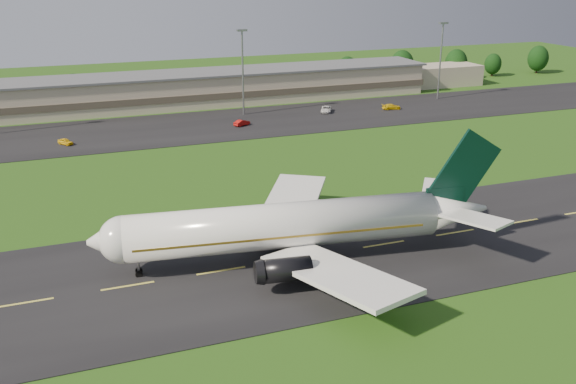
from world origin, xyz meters
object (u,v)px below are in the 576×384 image
object	(u,v)px
light_mast_centre	(243,62)
service_vehicle_b	(242,123)
terminal	(231,87)
service_vehicle_a	(65,142)
service_vehicle_c	(326,109)
airliner	(290,226)
service_vehicle_d	(391,107)
light_mast_east	(441,51)

from	to	relation	value
light_mast_centre	service_vehicle_b	distance (m)	16.62
terminal	service_vehicle_a	distance (m)	52.78
service_vehicle_c	airliner	bearing A→B (deg)	-89.73
terminal	service_vehicle_b	xyz separation A→B (m)	(-5.12, -27.10, -3.22)
terminal	service_vehicle_d	size ratio (longest dim) A/B	30.64
light_mast_centre	service_vehicle_c	xyz separation A→B (m)	(19.81, -4.81, -11.92)
airliner	service_vehicle_a	xyz separation A→B (m)	(-23.74, 66.31, -3.95)
service_vehicle_d	service_vehicle_c	bearing A→B (deg)	86.97
light_mast_centre	service_vehicle_b	world-z (taller)	light_mast_centre
light_mast_centre	light_mast_east	bearing A→B (deg)	0.00
service_vehicle_a	service_vehicle_c	world-z (taller)	service_vehicle_c
airliner	service_vehicle_d	distance (m)	90.87
airliner	service_vehicle_b	world-z (taller)	airliner
service_vehicle_c	service_vehicle_a	bearing A→B (deg)	-144.67
airliner	light_mast_east	distance (m)	108.80
terminal	service_vehicle_c	world-z (taller)	terminal
service_vehicle_a	service_vehicle_b	distance (m)	38.30
light_mast_east	service_vehicle_b	distance (m)	60.91
airliner	light_mast_centre	bearing A→B (deg)	84.93
light_mast_centre	service_vehicle_b	xyz separation A→B (m)	(-3.72, -10.92, -11.97)
terminal	service_vehicle_b	world-z (taller)	terminal
service_vehicle_a	service_vehicle_b	world-z (taller)	service_vehicle_b
airliner	service_vehicle_d	size ratio (longest dim) A/B	10.81
light_mast_centre	service_vehicle_d	bearing A→B (deg)	-11.84
service_vehicle_b	service_vehicle_d	xyz separation A→B (m)	(40.24, 3.26, 0.02)
light_mast_east	service_vehicle_b	size ratio (longest dim) A/B	5.00
service_vehicle_b	service_vehicle_c	xyz separation A→B (m)	(23.53, 6.10, 0.05)
terminal	light_mast_centre	size ratio (longest dim) A/B	7.13
terminal	service_vehicle_c	bearing A→B (deg)	-48.76
airliner	service_vehicle_a	distance (m)	70.54
service_vehicle_b	service_vehicle_d	size ratio (longest dim) A/B	0.86
light_mast_centre	service_vehicle_c	distance (m)	23.62
service_vehicle_d	service_vehicle_a	bearing A→B (deg)	101.11
service_vehicle_c	service_vehicle_d	bearing A→B (deg)	17.38
service_vehicle_c	service_vehicle_d	xyz separation A→B (m)	(16.71, -2.84, -0.03)
terminal	service_vehicle_d	xyz separation A→B (m)	(35.12, -23.84, -3.20)
service_vehicle_c	service_vehicle_d	world-z (taller)	service_vehicle_c
light_mast_east	service_vehicle_c	xyz separation A→B (m)	(-35.19, -4.81, -11.92)
light_mast_east	service_vehicle_a	bearing A→B (deg)	-171.89
service_vehicle_d	terminal	bearing A→B (deg)	62.46
airliner	light_mast_east	world-z (taller)	light_mast_east
service_vehicle_b	service_vehicle_a	bearing A→B (deg)	65.29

